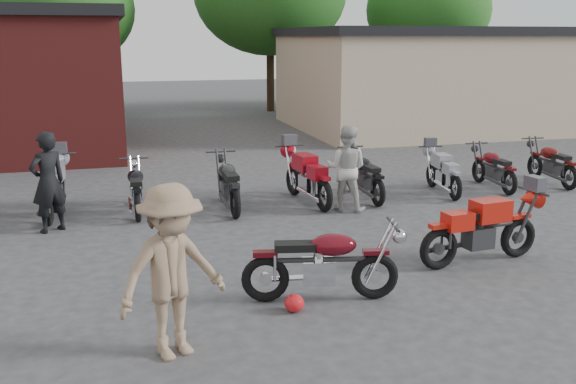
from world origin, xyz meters
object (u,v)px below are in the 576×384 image
object	(u,v)px
helmet	(294,303)
row_bike_3	(228,181)
row_bike_7	(493,166)
row_bike_1	(54,185)
vintage_motorcycle	(324,259)
row_bike_2	(136,186)
person_tan	(172,272)
row_bike_5	(364,173)
person_dark	(48,182)
sportbike	(483,226)
row_bike_8	(552,161)
row_bike_6	(443,170)
person_light	(346,168)
row_bike_4	(307,174)

from	to	relation	value
helmet	row_bike_3	distance (m)	5.27
row_bike_7	row_bike_1	bearing A→B (deg)	90.59
vintage_motorcycle	helmet	size ratio (longest dim) A/B	7.94
row_bike_2	row_bike_3	bearing A→B (deg)	-96.11
person_tan	row_bike_2	size ratio (longest dim) A/B	1.05
row_bike_5	person_dark	bearing A→B (deg)	96.55
row_bike_2	row_bike_5	size ratio (longest dim) A/B	0.96
sportbike	person_dark	xyz separation A→B (m)	(-6.60, 3.56, 0.31)
helmet	row_bike_8	size ratio (longest dim) A/B	0.14
row_bike_5	row_bike_6	bearing A→B (deg)	-91.42
person_light	person_tan	world-z (taller)	person_tan
person_tan	row_bike_1	size ratio (longest dim) A/B	0.94
row_bike_3	row_bike_5	bearing A→B (deg)	-87.75
row_bike_1	row_bike_7	world-z (taller)	row_bike_1
person_light	row_bike_4	distance (m)	1.01
person_light	row_bike_8	xyz separation A→B (m)	(5.61, 0.98, -0.32)
person_dark	row_bike_5	size ratio (longest dim) A/B	0.94
vintage_motorcycle	sportbike	world-z (taller)	sportbike
row_bike_3	row_bike_7	xyz separation A→B (m)	(6.26, 0.17, -0.06)
helmet	row_bike_3	world-z (taller)	row_bike_3
sportbike	person_tan	bearing A→B (deg)	-167.18
person_light	row_bike_7	size ratio (longest dim) A/B	0.95
helmet	person_tan	world-z (taller)	person_tan
helmet	row_bike_3	size ratio (longest dim) A/B	0.13
row_bike_6	row_bike_8	bearing A→B (deg)	-79.87
helmet	row_bike_2	bearing A→B (deg)	107.46
person_dark	row_bike_5	xyz separation A→B (m)	(6.40, 0.77, -0.35)
person_tan	row_bike_8	size ratio (longest dim) A/B	1.04
person_tan	row_bike_7	distance (m)	10.07
row_bike_7	person_light	bearing A→B (deg)	105.06
row_bike_7	helmet	bearing A→B (deg)	132.74
row_bike_4	row_bike_6	bearing A→B (deg)	-97.44
person_tan	row_bike_6	bearing A→B (deg)	19.68
helmet	row_bike_3	bearing A→B (deg)	88.83
row_bike_1	row_bike_4	world-z (taller)	row_bike_4
vintage_motorcycle	person_dark	distance (m)	5.72
row_bike_6	row_bike_5	bearing A→B (deg)	95.17
row_bike_2	row_bike_6	xyz separation A→B (m)	(6.73, -0.18, -0.01)
person_tan	row_bike_8	bearing A→B (deg)	10.25
person_tan	row_bike_8	distance (m)	11.45
row_bike_5	person_tan	bearing A→B (deg)	141.86
row_bike_3	vintage_motorcycle	bearing A→B (deg)	-175.06
row_bike_8	person_light	bearing A→B (deg)	103.18
vintage_motorcycle	row_bike_5	xyz separation A→B (m)	(2.64, 5.07, -0.02)
person_light	row_bike_1	size ratio (longest dim) A/B	0.83
helmet	row_bike_5	size ratio (longest dim) A/B	0.13
sportbike	row_bike_6	xyz separation A→B (m)	(1.68, 4.30, -0.08)
row_bike_4	row_bike_5	bearing A→B (deg)	-96.06
row_bike_6	row_bike_8	world-z (taller)	row_bike_8
sportbike	person_tan	distance (m)	5.23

